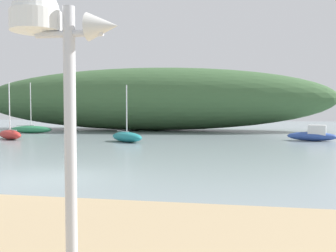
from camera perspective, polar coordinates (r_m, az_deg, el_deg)
ground_plane at (r=13.78m, az=-16.85°, el=-7.57°), size 120.00×120.00×0.00m
distant_hill at (r=41.52m, az=-3.24°, el=4.18°), size 40.68×10.53×6.94m
mast_structure at (r=3.95m, az=-17.79°, el=11.41°), size 1.12×0.51×3.45m
motorboat_centre_water at (r=29.57m, az=21.56°, el=-1.29°), size 3.69×2.00×1.19m
sailboat_far_left at (r=31.48m, az=-23.30°, el=-1.21°), size 3.35×2.79×4.49m
sailboat_east_reach at (r=38.50m, az=-20.46°, el=-0.48°), size 4.27×1.34×4.95m
sailboat_inner_mooring at (r=26.83m, az=-6.41°, el=-1.67°), size 3.30×2.99×4.13m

